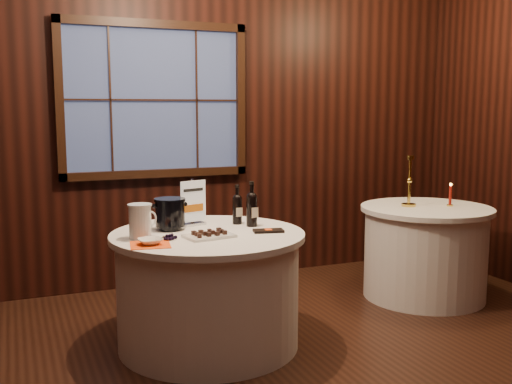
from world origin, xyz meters
name	(u,v)px	position (x,y,z in m)	size (l,w,h in m)	color
back_wall	(154,112)	(0.00, 2.48, 1.54)	(6.00, 0.10, 3.00)	black
main_table	(208,289)	(0.00, 1.00, 0.39)	(1.28, 1.28, 0.77)	white
side_table	(425,252)	(2.00, 1.30, 0.39)	(1.08, 1.08, 0.77)	white
sign_stand	(193,210)	(-0.02, 1.27, 0.88)	(0.20, 0.14, 0.32)	#B9BAC1
port_bottle_left	(237,207)	(0.28, 1.20, 0.89)	(0.07, 0.07, 0.28)	black
port_bottle_right	(252,207)	(0.35, 1.09, 0.91)	(0.07, 0.08, 0.31)	black
ice_bucket	(170,213)	(-0.20, 1.18, 0.88)	(0.21, 0.21, 0.21)	black
chocolate_plate	(209,235)	(-0.04, 0.85, 0.79)	(0.33, 0.25, 0.04)	white
chocolate_box	(268,231)	(0.38, 0.86, 0.78)	(0.20, 0.10, 0.02)	black
grape_bunch	(171,238)	(-0.28, 0.86, 0.79)	(0.15, 0.08, 0.03)	black
glass_pitcher	(140,221)	(-0.44, 1.00, 0.88)	(0.20, 0.15, 0.22)	silver
orange_napkin	(150,245)	(-0.43, 0.78, 0.77)	(0.23, 0.23, 0.00)	#FF5115
cracker_bowl	(150,241)	(-0.43, 0.78, 0.79)	(0.14, 0.14, 0.04)	white
brass_candlestick	(409,188)	(1.88, 1.38, 0.92)	(0.12, 0.12, 0.42)	gold
red_candle	(450,197)	(2.20, 1.25, 0.85)	(0.05, 0.05, 0.19)	gold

